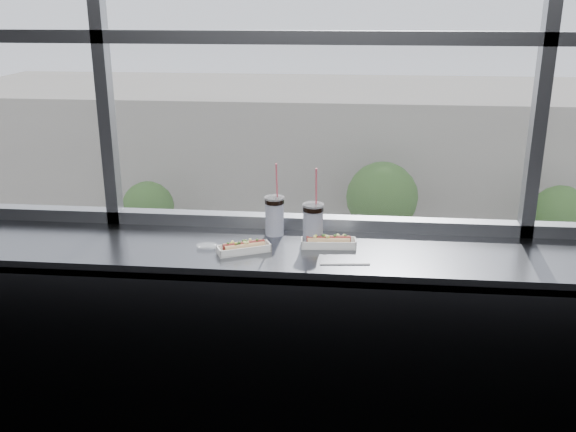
# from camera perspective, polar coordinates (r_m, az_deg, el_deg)

# --- Properties ---
(wall_back_lower) EXTENTS (6.00, 0.00, 6.00)m
(wall_back_lower) POSITION_cam_1_polar(r_m,az_deg,el_deg) (3.37, 2.20, -9.91)
(wall_back_lower) COLOR black
(wall_back_lower) RESTS_ON ground
(counter) EXTENTS (6.00, 0.55, 0.06)m
(counter) POSITION_cam_1_polar(r_m,az_deg,el_deg) (2.89, 1.97, -3.44)
(counter) COLOR slate
(counter) RESTS_ON ground
(counter_fascia) EXTENTS (6.00, 0.04, 1.04)m
(counter_fascia) POSITION_cam_1_polar(r_m,az_deg,el_deg) (2.91, 1.49, -14.88)
(counter_fascia) COLOR slate
(counter_fascia) RESTS_ON ground
(hotdog_tray_left) EXTENTS (0.24, 0.17, 0.06)m
(hotdog_tray_left) POSITION_cam_1_polar(r_m,az_deg,el_deg) (2.84, -3.94, -2.79)
(hotdog_tray_left) COLOR white
(hotdog_tray_left) RESTS_ON counter
(hotdog_tray_right) EXTENTS (0.25, 0.10, 0.06)m
(hotdog_tray_right) POSITION_cam_1_polar(r_m,az_deg,el_deg) (2.90, 3.62, -2.30)
(hotdog_tray_right) COLOR white
(hotdog_tray_right) RESTS_ON counter
(soda_cup_left) EXTENTS (0.10, 0.10, 0.35)m
(soda_cup_left) POSITION_cam_1_polar(r_m,az_deg,el_deg) (3.02, -1.21, 0.20)
(soda_cup_left) COLOR white
(soda_cup_left) RESTS_ON counter
(soda_cup_right) EXTENTS (0.10, 0.10, 0.36)m
(soda_cup_right) POSITION_cam_1_polar(r_m,az_deg,el_deg) (2.90, 2.24, -0.54)
(soda_cup_right) COLOR white
(soda_cup_right) RESTS_ON counter
(loose_straw) EXTENTS (0.21, 0.03, 0.01)m
(loose_straw) POSITION_cam_1_polar(r_m,az_deg,el_deg) (2.71, 5.08, -4.28)
(loose_straw) COLOR white
(loose_straw) RESTS_ON counter
(wrapper) EXTENTS (0.10, 0.07, 0.03)m
(wrapper) POSITION_cam_1_polar(r_m,az_deg,el_deg) (2.90, -7.16, -2.63)
(wrapper) COLOR silver
(wrapper) RESTS_ON counter
(plaza_ground) EXTENTS (120.00, 120.00, 0.00)m
(plaza_ground) POSITION_cam_1_polar(r_m,az_deg,el_deg) (48.28, 5.41, 2.73)
(plaza_ground) COLOR #B1AFA6
(plaza_ground) RESTS_ON ground
(street_asphalt) EXTENTS (80.00, 10.00, 0.06)m
(street_asphalt) POSITION_cam_1_polar(r_m,az_deg,el_deg) (26.44, 4.77, -11.21)
(street_asphalt) COLOR black
(street_asphalt) RESTS_ON plaza_ground
(far_sidewalk) EXTENTS (80.00, 6.00, 0.04)m
(far_sidewalk) POSITION_cam_1_polar(r_m,az_deg,el_deg) (33.62, 5.08, -4.45)
(far_sidewalk) COLOR #B1AFA6
(far_sidewalk) RESTS_ON plaza_ground
(far_building) EXTENTS (50.00, 14.00, 8.00)m
(far_building) POSITION_cam_1_polar(r_m,az_deg,el_deg) (41.96, 5.48, 5.94)
(far_building) COLOR gray
(far_building) RESTS_ON plaza_ground
(car_near_b) EXTENTS (3.16, 7.03, 2.31)m
(car_near_b) POSITION_cam_1_polar(r_m,az_deg,el_deg) (23.23, -10.67, -12.67)
(car_near_b) COLOR black
(car_near_b) RESTS_ON street_asphalt
(car_far_a) EXTENTS (3.24, 6.63, 2.14)m
(car_far_a) POSITION_cam_1_polar(r_m,az_deg,el_deg) (31.23, -13.79, -4.60)
(car_far_a) COLOR black
(car_far_a) RESTS_ON street_asphalt
(car_far_b) EXTENTS (2.35, 5.58, 1.86)m
(car_far_b) POSITION_cam_1_polar(r_m,az_deg,el_deg) (29.63, 9.01, -5.87)
(car_far_b) COLOR #AC3101
(car_far_b) RESTS_ON street_asphalt
(car_near_c) EXTENTS (2.84, 5.93, 1.92)m
(car_near_c) POSITION_cam_1_polar(r_m,az_deg,el_deg) (22.51, 6.35, -14.13)
(car_near_c) COLOR maroon
(car_near_c) RESTS_ON street_asphalt
(pedestrian_c) EXTENTS (0.68, 0.90, 2.03)m
(pedestrian_c) POSITION_cam_1_polar(r_m,az_deg,el_deg) (32.64, 12.82, -3.63)
(pedestrian_c) COLOR #66605B
(pedestrian_c) RESTS_ON far_sidewalk
(pedestrian_b) EXTENTS (0.86, 0.64, 1.93)m
(pedestrian_b) POSITION_cam_1_polar(r_m,az_deg,el_deg) (32.39, 4.77, -3.48)
(pedestrian_b) COLOR #66605B
(pedestrian_b) RESTS_ON far_sidewalk
(pedestrian_d) EXTENTS (0.82, 0.62, 1.85)m
(pedestrian_d) POSITION_cam_1_polar(r_m,az_deg,el_deg) (35.26, 18.56, -2.62)
(pedestrian_d) COLOR #66605B
(pedestrian_d) RESTS_ON far_sidewalk
(pedestrian_a) EXTENTS (0.73, 0.97, 2.19)m
(pedestrian_a) POSITION_cam_1_polar(r_m,az_deg,el_deg) (33.26, -7.72, -2.74)
(pedestrian_a) COLOR #66605B
(pedestrian_a) RESTS_ON far_sidewalk
(tree_left) EXTENTS (2.73, 2.73, 4.27)m
(tree_left) POSITION_cam_1_polar(r_m,az_deg,el_deg) (34.26, -12.34, 0.75)
(tree_left) COLOR #47382B
(tree_left) RESTS_ON far_sidewalk
(tree_center) EXTENTS (3.59, 3.59, 5.61)m
(tree_center) POSITION_cam_1_polar(r_m,az_deg,el_deg) (32.37, 8.35, 1.63)
(tree_center) COLOR #47382B
(tree_center) RESTS_ON far_sidewalk
(tree_right) EXTENTS (2.97, 2.97, 4.64)m
(tree_right) POSITION_cam_1_polar(r_m,az_deg,el_deg) (34.11, 23.03, 0.03)
(tree_right) COLOR #47382B
(tree_right) RESTS_ON far_sidewalk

